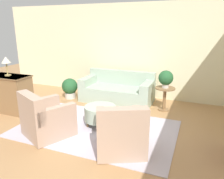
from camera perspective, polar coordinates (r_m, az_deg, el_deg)
name	(u,v)px	position (r m, az deg, el deg)	size (l,w,h in m)	color
ground_plane	(96,128)	(4.82, -4.18, -10.11)	(16.00, 16.00, 0.00)	#AD7F51
wall_back	(133,51)	(6.80, 5.45, 9.95)	(9.10, 0.12, 2.80)	beige
rug	(96,128)	(4.82, -4.18, -10.06)	(3.36, 2.14, 0.01)	#BCB2C1
couch	(118,91)	(6.43, 1.49, -0.27)	(2.06, 0.99, 0.85)	#9EB29E
armchair_left	(45,119)	(4.59, -16.99, -7.48)	(1.11, 1.12, 0.91)	tan
armchair_right	(121,134)	(3.85, 2.24, -11.45)	(1.11, 1.12, 0.91)	tan
ottoman_table	(100,113)	(4.86, -3.09, -6.16)	(0.70, 0.70, 0.44)	#9EB29E
side_table	(165,95)	(5.81, 13.59, -1.41)	(0.51, 0.51, 0.62)	olive
dresser	(10,93)	(6.15, -25.01, -0.88)	(1.09, 0.57, 0.95)	olive
potted_plant_on_side_table	(166,78)	(5.70, 13.88, 2.88)	(0.37, 0.37, 0.45)	beige
potted_plant_floor	(70,87)	(6.77, -10.96, 0.52)	(0.48, 0.48, 0.62)	beige
table_lamp	(6,61)	(5.98, -25.95, 6.65)	(0.22, 0.22, 0.48)	tan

